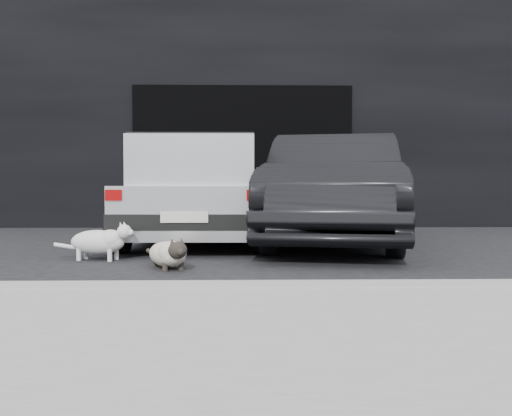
{
  "coord_description": "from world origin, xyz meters",
  "views": [
    {
      "loc": [
        1.03,
        -5.96,
        0.71
      ],
      "look_at": [
        1.15,
        -0.24,
        0.51
      ],
      "focal_mm": 38.0,
      "sensor_mm": 36.0,
      "label": 1
    }
  ],
  "objects_px": {
    "silver_hatchback": "(200,187)",
    "cat_siamese": "(169,254)",
    "cat_white": "(101,241)",
    "second_car": "(334,189)"
  },
  "relations": [
    {
      "from": "silver_hatchback",
      "to": "cat_siamese",
      "type": "xyz_separation_m",
      "value": [
        -0.09,
        -2.4,
        -0.6
      ]
    },
    {
      "from": "second_car",
      "to": "cat_white",
      "type": "height_order",
      "value": "second_car"
    },
    {
      "from": "silver_hatchback",
      "to": "cat_siamese",
      "type": "distance_m",
      "value": 2.47
    },
    {
      "from": "silver_hatchback",
      "to": "cat_white",
      "type": "xyz_separation_m",
      "value": [
        -0.84,
        -1.79,
        -0.54
      ]
    },
    {
      "from": "cat_white",
      "to": "cat_siamese",
      "type": "bearing_deg",
      "value": 64.56
    },
    {
      "from": "second_car",
      "to": "cat_siamese",
      "type": "bearing_deg",
      "value": -120.71
    },
    {
      "from": "second_car",
      "to": "cat_siamese",
      "type": "distance_m",
      "value": 2.81
    },
    {
      "from": "cat_siamese",
      "to": "silver_hatchback",
      "type": "bearing_deg",
      "value": -117.1
    },
    {
      "from": "second_car",
      "to": "silver_hatchback",
      "type": "bearing_deg",
      "value": 179.91
    },
    {
      "from": "cat_white",
      "to": "second_car",
      "type": "bearing_deg",
      "value": 132.76
    }
  ]
}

